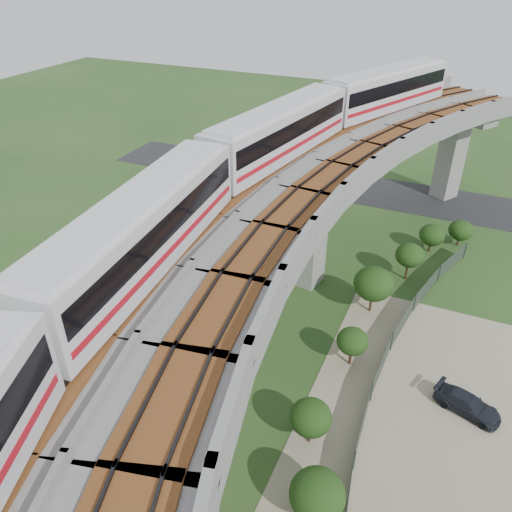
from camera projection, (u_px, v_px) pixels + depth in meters
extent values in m
plane|color=#25471C|center=(241.00, 360.00, 32.64)|extent=(160.00, 160.00, 0.00)
cube|color=gray|center=(465.00, 461.00, 26.25)|extent=(18.00, 26.00, 0.04)
cube|color=#232326|center=(356.00, 188.00, 55.91)|extent=(60.00, 8.00, 0.03)
cube|color=#99968E|center=(451.00, 159.00, 51.95)|extent=(2.86, 2.93, 8.40)
cube|color=#99968E|center=(460.00, 113.00, 49.41)|extent=(7.21, 5.74, 1.20)
cube|color=#99968E|center=(310.00, 236.00, 38.19)|extent=(2.35, 2.51, 8.40)
cube|color=#99968E|center=(313.00, 177.00, 35.66)|extent=(7.31, 3.58, 1.20)
cube|color=#99968E|center=(158.00, 448.00, 22.02)|extent=(2.35, 2.51, 8.40)
cube|color=#99968E|center=(145.00, 369.00, 19.49)|extent=(7.31, 3.58, 1.20)
cube|color=gray|center=(424.00, 113.00, 45.82)|extent=(16.42, 20.91, 0.80)
cube|color=gray|center=(388.00, 94.00, 48.15)|extent=(8.66, 17.08, 1.00)
cube|color=gray|center=(469.00, 114.00, 42.54)|extent=(8.66, 17.08, 1.00)
cube|color=brown|center=(405.00, 103.00, 47.01)|extent=(10.68, 18.08, 0.12)
cube|color=black|center=(405.00, 102.00, 46.95)|extent=(9.69, 17.59, 0.12)
cube|color=brown|center=(447.00, 114.00, 44.14)|extent=(10.68, 18.08, 0.12)
cube|color=black|center=(447.00, 112.00, 44.08)|extent=(9.69, 17.59, 0.12)
cube|color=gray|center=(305.00, 170.00, 34.20)|extent=(11.77, 20.03, 0.80)
cube|color=gray|center=(253.00, 146.00, 35.70)|extent=(3.22, 18.71, 1.00)
cube|color=gray|center=(366.00, 171.00, 31.75)|extent=(3.22, 18.71, 1.00)
cube|color=brown|center=(278.00, 157.00, 34.97)|extent=(5.44, 19.05, 0.12)
cube|color=black|center=(278.00, 156.00, 34.91)|extent=(4.35, 18.88, 0.12)
cube|color=brown|center=(335.00, 170.00, 32.95)|extent=(5.44, 19.05, 0.12)
cube|color=black|center=(335.00, 169.00, 32.89)|extent=(4.35, 18.88, 0.12)
cube|color=gray|center=(156.00, 328.00, 20.04)|extent=(11.77, 20.03, 0.80)
cube|color=gray|center=(58.00, 293.00, 20.52)|extent=(3.22, 18.71, 1.00)
cube|color=gray|center=(259.00, 329.00, 18.60)|extent=(3.22, 18.71, 1.00)
cube|color=brown|center=(105.00, 310.00, 20.29)|extent=(5.44, 19.05, 0.12)
cube|color=black|center=(105.00, 308.00, 20.22)|extent=(4.35, 18.88, 0.12)
cube|color=brown|center=(207.00, 329.00, 19.30)|extent=(5.44, 19.05, 0.12)
cube|color=black|center=(207.00, 326.00, 19.24)|extent=(4.35, 18.88, 0.12)
cube|color=silver|center=(142.00, 231.00, 22.26)|extent=(4.11, 15.19, 3.20)
cube|color=silver|center=(137.00, 196.00, 21.37)|extent=(3.50, 14.39, 0.22)
cube|color=black|center=(141.00, 222.00, 22.03)|extent=(4.11, 14.60, 1.15)
cube|color=red|center=(144.00, 245.00, 22.66)|extent=(4.11, 14.60, 0.30)
cube|color=black|center=(146.00, 259.00, 23.04)|extent=(3.10, 12.87, 0.28)
cube|color=silver|center=(280.00, 132.00, 34.17)|extent=(5.00, 15.24, 3.20)
cube|color=silver|center=(281.00, 107.00, 33.27)|extent=(4.35, 14.41, 0.22)
cube|color=black|center=(280.00, 125.00, 33.93)|extent=(4.96, 14.65, 1.15)
cube|color=red|center=(280.00, 142.00, 34.57)|extent=(4.96, 14.65, 0.30)
cube|color=black|center=(279.00, 152.00, 34.94)|extent=(3.86, 12.89, 0.28)
cube|color=silver|center=(387.00, 90.00, 44.28)|extent=(8.41, 14.84, 3.20)
cube|color=silver|center=(390.00, 70.00, 43.38)|extent=(7.62, 13.94, 0.22)
cube|color=black|center=(388.00, 84.00, 44.04)|extent=(8.23, 14.32, 1.15)
cube|color=red|center=(386.00, 98.00, 44.67)|extent=(8.23, 14.32, 0.30)
cube|color=black|center=(385.00, 106.00, 45.05)|extent=(6.79, 12.46, 0.28)
cylinder|color=#2D382D|center=(465.00, 250.00, 42.99)|extent=(0.08, 0.08, 1.50)
cube|color=#2D382D|center=(452.00, 261.00, 41.49)|extent=(1.69, 4.77, 1.40)
cylinder|color=#2D382D|center=(439.00, 274.00, 39.93)|extent=(0.08, 0.08, 1.50)
cube|color=#2D382D|center=(427.00, 288.00, 38.30)|extent=(1.23, 4.91, 1.40)
cylinder|color=#2D382D|center=(415.00, 303.00, 36.61)|extent=(0.08, 0.08, 1.50)
cube|color=#2D382D|center=(403.00, 321.00, 34.86)|extent=(0.75, 4.99, 1.40)
cylinder|color=#2D382D|center=(392.00, 342.00, 33.06)|extent=(0.08, 0.08, 1.50)
cube|color=#2D382D|center=(382.00, 365.00, 31.21)|extent=(0.27, 5.04, 1.40)
cylinder|color=#2D382D|center=(372.00, 392.00, 29.31)|extent=(0.08, 0.08, 1.50)
cube|color=#2D382D|center=(363.00, 424.00, 27.37)|extent=(0.27, 5.04, 1.40)
cylinder|color=#2D382D|center=(354.00, 461.00, 25.40)|extent=(0.08, 0.08, 1.50)
cube|color=#2D382D|center=(347.00, 505.00, 23.39)|extent=(0.75, 4.99, 1.40)
cylinder|color=#382314|center=(458.00, 241.00, 44.98)|extent=(0.18, 0.18, 0.90)
ellipsoid|color=#173310|center=(461.00, 230.00, 44.41)|extent=(2.13, 2.13, 1.81)
cylinder|color=#382314|center=(430.00, 246.00, 44.09)|extent=(0.18, 0.18, 0.98)
ellipsoid|color=#173310|center=(432.00, 235.00, 43.48)|extent=(2.22, 2.22, 1.88)
cylinder|color=#382314|center=(407.00, 271.00, 40.25)|extent=(0.18, 0.18, 1.59)
ellipsoid|color=#173310|center=(410.00, 255.00, 39.47)|extent=(2.26, 2.26, 1.92)
cylinder|color=#382314|center=(371.00, 302.00, 36.64)|extent=(0.18, 0.18, 1.61)
ellipsoid|color=#173310|center=(374.00, 284.00, 35.75)|extent=(2.90, 2.90, 2.46)
cylinder|color=#382314|center=(350.00, 356.00, 32.00)|extent=(0.18, 0.18, 1.35)
ellipsoid|color=#173310|center=(352.00, 341.00, 31.33)|extent=(2.03, 2.03, 1.72)
cylinder|color=#382314|center=(309.00, 434.00, 27.00)|extent=(0.18, 0.18, 1.22)
ellipsoid|color=#173310|center=(311.00, 417.00, 26.31)|extent=(2.28, 2.28, 1.93)
cylinder|color=#382314|center=(315.00, 511.00, 23.41)|extent=(0.18, 0.18, 1.00)
ellipsoid|color=#173310|center=(317.00, 494.00, 22.73)|extent=(2.62, 2.62, 2.23)
imported|color=black|center=(468.00, 404.00, 28.76)|extent=(4.09, 2.66, 1.10)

